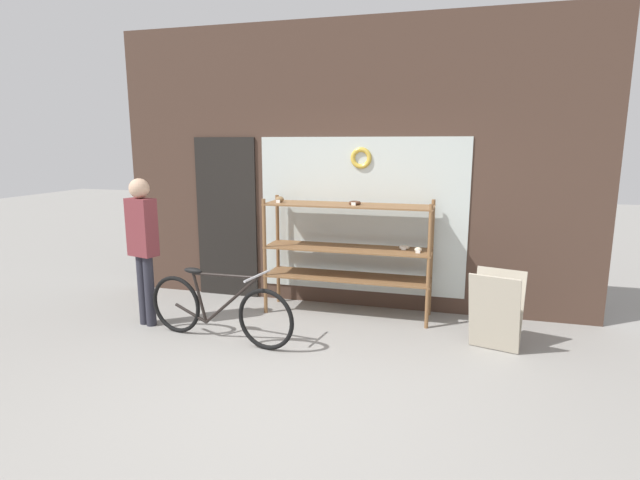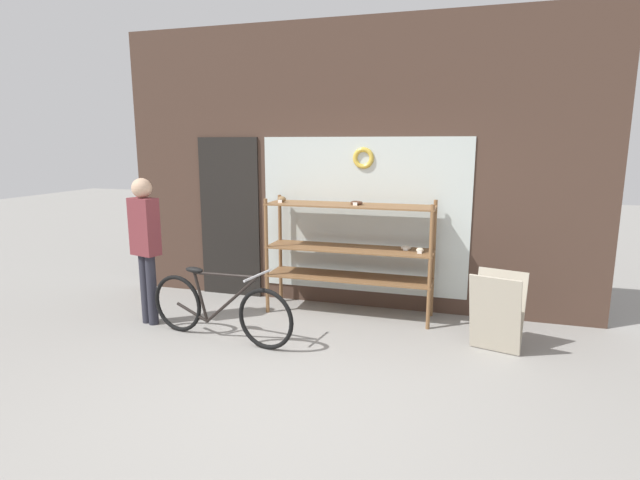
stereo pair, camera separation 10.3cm
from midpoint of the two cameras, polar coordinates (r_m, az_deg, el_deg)
ground_plane at (r=4.44m, az=-4.72°, el=-16.16°), size 30.00×30.00×0.00m
storefront_facade at (r=6.16m, az=2.13°, el=7.85°), size 5.97×0.13×3.46m
display_case at (r=5.87m, az=2.68°, el=-0.60°), size 1.96×0.49×1.40m
bicycle at (r=5.32m, az=-12.11°, el=-7.71°), size 1.73×0.46×0.76m
sandwich_board at (r=5.23m, az=18.92°, el=-7.70°), size 0.56×0.49×0.79m
pedestrian at (r=5.84m, az=-20.08°, el=-0.03°), size 0.36×0.26×1.65m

